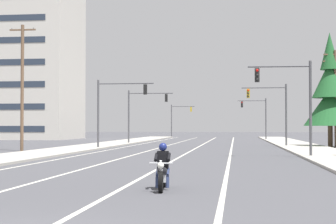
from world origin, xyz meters
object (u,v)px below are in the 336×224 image
Objects in this scene: traffic_signal_near_right at (293,94)px; traffic_signal_far_left at (178,116)px; conifer_tree_right_verge_far at (330,94)px; traffic_signal_near_left at (114,103)px; traffic_signal_mid_left at (142,108)px; traffic_signal_mid_right at (273,106)px; utility_pole_right_far at (336,95)px; traffic_signal_far_right at (258,113)px; utility_pole_left_near at (22,85)px; motorcycle_with_rider at (162,171)px.

traffic_signal_near_right and traffic_signal_far_left have the same top height.
traffic_signal_far_left is 54.67m from conifer_tree_right_verge_far.
traffic_signal_near_left is 1.00× the size of traffic_signal_mid_left.
utility_pole_right_far is (5.79, -1.27, 0.97)m from traffic_signal_mid_right.
utility_pole_right_far is at bearing 72.27° from traffic_signal_near_right.
traffic_signal_near_left is at bearing -112.24° from traffic_signal_far_right.
traffic_signal_far_left is 55.23m from utility_pole_right_far.
traffic_signal_mid_left is 0.61× the size of utility_pole_left_near.
traffic_signal_mid_left is (-14.44, 27.33, 0.07)m from traffic_signal_near_right.
conifer_tree_right_verge_far is at bearing -8.87° from traffic_signal_mid_right.
motorcycle_with_rider is 0.35× the size of traffic_signal_far_left.
traffic_signal_near_right is 0.67× the size of utility_pole_right_far.
traffic_signal_far_left is at bearing 101.78° from traffic_signal_near_right.
traffic_signal_mid_right is at bearing 81.20° from motorcycle_with_rider.
traffic_signal_mid_right is 52.14m from traffic_signal_far_left.
utility_pole_left_near reaches higher than traffic_signal_far_right.
traffic_signal_near_right is 1.00× the size of traffic_signal_mid_right.
traffic_signal_near_right is at bearing -41.45° from traffic_signal_near_left.
utility_pole_left_near is 0.92× the size of conifer_tree_right_verge_far.
conifer_tree_right_verge_far reaches higher than traffic_signal_near_right.
traffic_signal_near_right is 1.00× the size of traffic_signal_mid_left.
traffic_signal_far_left is (-14.61, 50.05, 0.00)m from traffic_signal_mid_right.
traffic_signal_mid_right is at bearing -73.72° from traffic_signal_far_left.
traffic_signal_far_left is at bearing 111.41° from conifer_tree_right_verge_far.
utility_pole_left_near is at bearing -136.28° from traffic_signal_near_left.
traffic_signal_far_right is at bearing 85.20° from motorcycle_with_rider.
conifer_tree_right_verge_far is at bearing 24.65° from utility_pole_left_near.
utility_pole_left_near reaches higher than traffic_signal_mid_right.
utility_pole_right_far is (26.60, 11.57, -0.28)m from utility_pole_left_near.
traffic_signal_mid_left is at bearing 156.15° from utility_pole_right_far.
traffic_signal_near_left is at bearing -89.93° from traffic_signal_far_left.
utility_pole_right_far reaches higher than traffic_signal_mid_left.
traffic_signal_mid_right is (6.00, 38.72, 3.48)m from motorcycle_with_rider.
traffic_signal_near_left is at bearing -164.67° from utility_pole_right_far.
conifer_tree_right_verge_far reaches higher than traffic_signal_far_right.
motorcycle_with_rider is at bearing -98.80° from traffic_signal_mid_right.
traffic_signal_mid_left is at bearing 100.39° from motorcycle_with_rider.
traffic_signal_far_right is (14.13, 34.55, -0.06)m from traffic_signal_near_left.
traffic_signal_near_right is 1.00× the size of traffic_signal_far_right.
traffic_signal_mid_right is 27.71m from traffic_signal_far_right.
utility_pole_right_far is (20.34, 5.58, 0.92)m from traffic_signal_near_left.
motorcycle_with_rider is at bearing -84.46° from traffic_signal_far_left.
traffic_signal_near_right is (5.92, 19.10, 3.46)m from motorcycle_with_rider.
utility_pole_left_near reaches higher than traffic_signal_far_left.
traffic_signal_mid_left is 21.52m from utility_pole_left_near.
traffic_signal_near_left is 0.67× the size of utility_pole_right_far.
traffic_signal_mid_right is 5.50m from conifer_tree_right_verge_far.
conifer_tree_right_verge_far reaches higher than motorcycle_with_rider.
traffic_signal_far_left is at bearing 122.43° from traffic_signal_far_right.
conifer_tree_right_verge_far reaches higher than traffic_signal_far_left.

